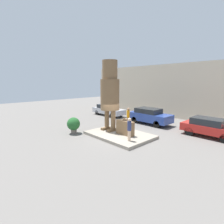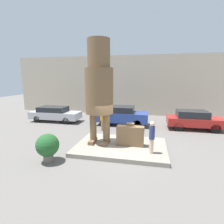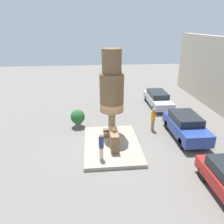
{
  "view_description": "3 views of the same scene",
  "coord_description": "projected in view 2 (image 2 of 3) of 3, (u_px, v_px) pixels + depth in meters",
  "views": [
    {
      "loc": [
        9.37,
        -9.58,
        4.3
      ],
      "look_at": [
        -0.58,
        -0.28,
        1.92
      ],
      "focal_mm": 28.0,
      "sensor_mm": 36.0,
      "label": 1
    },
    {
      "loc": [
        1.49,
        -9.24,
        3.91
      ],
      "look_at": [
        -0.53,
        0.09,
        2.08
      ],
      "focal_mm": 28.0,
      "sensor_mm": 36.0,
      "label": 2
    },
    {
      "loc": [
        12.18,
        -1.18,
        7.35
      ],
      "look_at": [
        -0.3,
        0.04,
        2.27
      ],
      "focal_mm": 35.0,
      "sensor_mm": 36.0,
      "label": 3
    }
  ],
  "objects": [
    {
      "name": "giant_suitcase",
      "position": [
        130.0,
        136.0,
        9.74
      ],
      "size": [
        1.51,
        0.48,
        1.31
      ],
      "color": "brown",
      "rests_on": "pedestal"
    },
    {
      "name": "planter_pot",
      "position": [
        48.0,
        146.0,
        8.23
      ],
      "size": [
        1.08,
        1.08,
        1.37
      ],
      "color": "#70665B",
      "rests_on": "ground_plane"
    },
    {
      "name": "parked_car_blue",
      "position": [
        122.0,
        115.0,
        14.9
      ],
      "size": [
        4.36,
        1.86,
        1.6
      ],
      "color": "#284293",
      "rests_on": "ground_plane"
    },
    {
      "name": "tourist",
      "position": [
        152.0,
        136.0,
        8.64
      ],
      "size": [
        0.28,
        0.28,
        1.64
      ],
      "color": "beige",
      "rests_on": "pedestal"
    },
    {
      "name": "statue_figure",
      "position": [
        99.0,
        84.0,
        9.62
      ],
      "size": [
        1.56,
        1.56,
        5.77
      ],
      "color": "brown",
      "rests_on": "pedestal"
    },
    {
      "name": "pedestal",
      "position": [
        121.0,
        147.0,
        9.9
      ],
      "size": [
        5.02,
        3.49,
        0.22
      ],
      "color": "gray",
      "rests_on": "ground_plane"
    },
    {
      "name": "ground_plane",
      "position": [
        121.0,
        149.0,
        9.92
      ],
      "size": [
        60.0,
        60.0,
        0.0
      ],
      "primitive_type": "plane",
      "color": "slate"
    },
    {
      "name": "worker_hivis",
      "position": [
        102.0,
        118.0,
        13.22
      ],
      "size": [
        0.3,
        0.3,
        1.74
      ],
      "color": "#A87A56",
      "rests_on": "ground_plane"
    },
    {
      "name": "parked_car_red",
      "position": [
        194.0,
        119.0,
        13.56
      ],
      "size": [
        4.1,
        1.75,
        1.48
      ],
      "color": "#B2231E",
      "rests_on": "ground_plane"
    },
    {
      "name": "building_backdrop",
      "position": [
        136.0,
        85.0,
        18.98
      ],
      "size": [
        28.0,
        0.6,
        6.36
      ],
      "color": "beige",
      "rests_on": "ground_plane"
    },
    {
      "name": "parked_car_silver",
      "position": [
        55.0,
        114.0,
        16.12
      ],
      "size": [
        4.58,
        1.71,
        1.38
      ],
      "color": "#B7B7BC",
      "rests_on": "ground_plane"
    }
  ]
}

